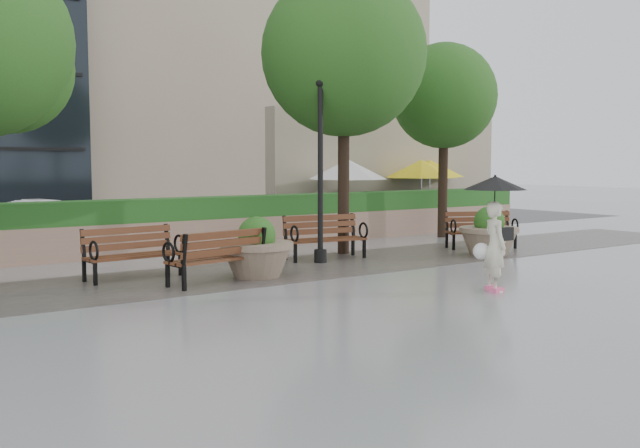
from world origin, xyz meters
TOP-DOWN VIEW (x-y plane):
  - ground at (0.00, 0.00)m, footprint 100.00×100.00m
  - cobble_strip at (0.00, 3.00)m, footprint 28.00×3.20m
  - hedge_wall at (0.00, 7.00)m, footprint 24.00×0.80m
  - cafe_wall at (9.50, 10.00)m, footprint 10.00×0.60m
  - cafe_hedge at (9.00, 7.80)m, footprint 8.00×0.50m
  - asphalt_street at (0.00, 11.00)m, footprint 40.00×7.00m
  - bldg_stone at (10.00, 23.00)m, footprint 18.00×10.00m
  - bench_1 at (-2.41, 3.64)m, footprint 1.89×0.89m
  - bench_2 at (-1.35, 2.22)m, footprint 1.95×1.03m
  - bench_3 at (2.22, 3.78)m, footprint 1.96×0.99m
  - bench_4 at (6.71, 3.11)m, footprint 1.89×1.37m
  - planter_left at (-0.37, 2.43)m, footprint 1.42×1.42m
  - planter_right at (5.82, 2.05)m, footprint 1.41×1.41m
  - lamppost at (1.78, 3.35)m, footprint 0.28×0.28m
  - tree_1 at (3.30, 4.39)m, footprint 3.96×3.96m
  - tree_2 at (8.09, 5.83)m, footprint 3.24×3.10m
  - patio_umb_white at (6.41, 8.41)m, footprint 2.50×2.50m
  - patio_umb_yellow_a at (9.75, 8.61)m, footprint 2.50×2.50m
  - patio_umb_yellow_b at (10.98, 9.50)m, footprint 2.50×2.50m
  - car_right at (-2.18, 10.19)m, footprint 3.96×1.99m
  - pedestrian at (2.26, -1.22)m, footprint 1.09×1.09m

SIDE VIEW (x-z plane):
  - ground at x=0.00m, z-range 0.00..0.00m
  - asphalt_street at x=0.00m, z-range 0.00..0.00m
  - cobble_strip at x=0.00m, z-range 0.00..0.01m
  - bench_4 at x=6.71m, z-range -0.19..0.76m
  - bench_1 at x=-2.41m, z-range -0.20..0.78m
  - bench_2 at x=-1.35m, z-range -0.20..0.80m
  - bench_3 at x=2.22m, z-range -0.20..0.80m
  - cafe_hedge at x=9.00m, z-range 0.00..0.90m
  - planter_right at x=5.82m, z-range -0.13..1.05m
  - planter_left at x=-0.37m, z-range -0.13..1.06m
  - car_right at x=-2.18m, z-range 0.00..1.25m
  - hedge_wall at x=0.00m, z-range -0.01..1.34m
  - pedestrian at x=2.26m, z-range 0.22..2.21m
  - lamppost at x=1.78m, z-range -0.24..3.86m
  - patio_umb_white at x=6.41m, z-range 0.84..3.14m
  - patio_umb_yellow_a at x=9.75m, z-range 0.84..3.14m
  - patio_umb_yellow_b at x=10.98m, z-range 0.84..3.14m
  - cafe_wall at x=9.50m, z-range 0.00..4.00m
  - tree_2 at x=8.09m, z-range 1.20..6.94m
  - tree_1 at x=3.30m, z-range 1.30..8.10m
  - bldg_stone at x=10.00m, z-range 0.00..20.00m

